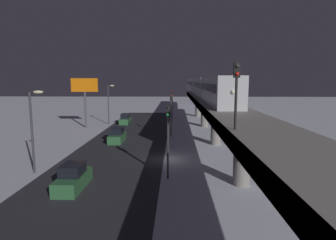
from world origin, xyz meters
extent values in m
plane|color=silver|center=(0.00, 0.00, 0.00)|extent=(240.00, 240.00, 0.00)
cube|color=#28282D|center=(5.50, 0.00, 0.00)|extent=(11.00, 90.07, 0.01)
cube|color=gray|center=(-6.69, 0.00, 5.19)|extent=(5.00, 90.07, 0.80)
cube|color=#38383D|center=(-4.31, 0.00, 5.19)|extent=(0.24, 88.27, 0.80)
cylinder|color=gray|center=(-6.69, -37.53, 2.40)|extent=(1.40, 1.40, 4.79)
cylinder|color=gray|center=(-6.69, -22.52, 2.40)|extent=(1.40, 1.40, 4.79)
cylinder|color=gray|center=(-6.69, -7.51, 2.40)|extent=(1.40, 1.40, 4.79)
cylinder|color=gray|center=(-6.69, 7.51, 2.40)|extent=(1.40, 1.40, 4.79)
cube|color=#B7BABF|center=(-6.69, -6.02, 7.29)|extent=(2.90, 18.00, 3.40)
cube|color=black|center=(-6.69, -6.02, 7.70)|extent=(2.94, 16.20, 0.90)
cube|color=#B7BABF|center=(-6.69, -24.62, 7.29)|extent=(2.90, 18.00, 3.40)
cube|color=black|center=(-6.69, -24.62, 7.70)|extent=(2.94, 16.20, 0.90)
cube|color=#B7BABF|center=(-6.69, -43.22, 7.29)|extent=(2.90, 18.00, 3.40)
cube|color=black|center=(-6.69, -43.22, 7.70)|extent=(2.94, 16.20, 0.90)
cube|color=#B7BABF|center=(-6.69, -61.82, 7.29)|extent=(2.90, 18.00, 3.40)
cube|color=black|center=(-6.69, -61.82, 7.70)|extent=(2.94, 16.20, 0.90)
sphere|color=white|center=(-6.69, 3.03, 7.46)|extent=(0.44, 0.44, 0.44)
cylinder|color=black|center=(-4.84, 13.15, 7.19)|extent=(0.16, 0.16, 3.20)
cube|color=black|center=(-4.84, 13.15, 9.14)|extent=(0.36, 0.28, 0.90)
sphere|color=#333333|center=(-4.84, 13.31, 9.37)|extent=(0.22, 0.22, 0.22)
sphere|color=red|center=(-4.84, 13.31, 8.91)|extent=(0.22, 0.22, 0.22)
cube|color=#2D6038|center=(8.70, -25.91, 0.55)|extent=(1.80, 4.60, 1.10)
cube|color=black|center=(8.70, -25.91, 1.54)|extent=(1.58, 2.21, 0.87)
cylinder|color=black|center=(7.84, -24.48, 0.32)|extent=(0.20, 0.64, 0.64)
cylinder|color=black|center=(9.55, -24.48, 0.32)|extent=(0.20, 0.64, 0.64)
cylinder|color=black|center=(7.84, -27.33, 0.32)|extent=(0.20, 0.64, 0.64)
cylinder|color=black|center=(9.55, -27.33, 0.32)|extent=(0.20, 0.64, 0.64)
cube|color=#2D6038|center=(6.90, 8.58, 0.55)|extent=(1.80, 4.61, 1.10)
cube|color=black|center=(6.90, 8.58, 1.54)|extent=(1.58, 2.22, 0.87)
cube|color=#2D6038|center=(6.90, -8.91, 0.55)|extent=(1.80, 4.61, 1.10)
cube|color=black|center=(6.90, -8.91, 1.54)|extent=(1.58, 2.21, 0.87)
cylinder|color=#2D2D2D|center=(-0.60, 6.18, 2.75)|extent=(0.16, 0.16, 5.50)
cube|color=black|center=(-0.60, 6.18, 5.95)|extent=(0.32, 0.32, 0.90)
sphere|color=black|center=(-0.60, 6.36, 6.25)|extent=(0.20, 0.20, 0.20)
sphere|color=black|center=(-0.60, 6.36, 5.95)|extent=(0.20, 0.20, 0.20)
sphere|color=#19E53F|center=(-0.60, 6.36, 5.65)|extent=(0.20, 0.20, 0.20)
cylinder|color=#2D2D2D|center=(-0.60, -12.66, 2.75)|extent=(0.16, 0.16, 5.50)
cube|color=black|center=(-0.60, -12.66, 5.95)|extent=(0.32, 0.32, 0.90)
sphere|color=red|center=(-0.60, -12.48, 6.25)|extent=(0.20, 0.20, 0.20)
sphere|color=black|center=(-0.60, -12.48, 5.95)|extent=(0.20, 0.20, 0.20)
sphere|color=black|center=(-0.60, -12.48, 5.65)|extent=(0.20, 0.20, 0.20)
cylinder|color=#2D2D2D|center=(-0.60, -31.51, 2.75)|extent=(0.16, 0.16, 5.50)
cube|color=black|center=(-0.60, -31.51, 5.95)|extent=(0.32, 0.32, 0.90)
sphere|color=red|center=(-0.60, -31.33, 6.25)|extent=(0.20, 0.20, 0.20)
sphere|color=black|center=(-0.60, -31.33, 5.95)|extent=(0.20, 0.20, 0.20)
sphere|color=black|center=(-0.60, -31.33, 5.65)|extent=(0.20, 0.20, 0.20)
cylinder|color=#4C4C51|center=(14.99, -20.72, 3.25)|extent=(0.36, 0.36, 6.50)
cube|color=orange|center=(14.99, -20.72, 7.70)|extent=(4.80, 0.30, 2.40)
cylinder|color=#38383D|center=(11.80, 5.00, 3.75)|extent=(0.20, 0.20, 7.50)
ellipsoid|color=#F4E5B2|center=(11.00, 5.00, 7.50)|extent=(0.90, 0.44, 0.30)
cylinder|color=#38383D|center=(11.80, -25.00, 3.75)|extent=(0.20, 0.20, 7.50)
ellipsoid|color=#F4E5B2|center=(11.00, -25.00, 7.50)|extent=(0.90, 0.44, 0.30)
camera|label=1|loc=(-1.23, 30.29, 8.54)|focal=30.62mm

